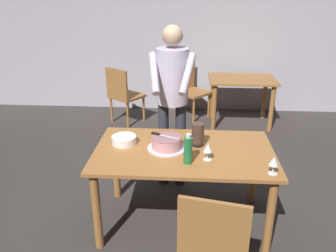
{
  "coord_description": "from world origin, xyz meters",
  "views": [
    {
      "loc": [
        0.04,
        -2.64,
        2.07
      ],
      "look_at": [
        -0.15,
        0.17,
        0.9
      ],
      "focal_mm": 36.57,
      "sensor_mm": 36.0,
      "label": 1
    }
  ],
  "objects_px": {
    "cake_knife": "(160,135)",
    "background_table": "(241,89)",
    "person_cutting_cake": "(172,91)",
    "plate_stack": "(124,140)",
    "water_bottle": "(188,150)",
    "hurricane_lamp": "(198,134)",
    "chair_near_side": "(214,242)",
    "main_dining_table": "(184,161)",
    "background_chair_1": "(190,88)",
    "background_chair_0": "(123,93)",
    "wine_glass_near": "(208,148)",
    "cake_on_platter": "(167,143)",
    "wine_glass_far": "(274,162)"
  },
  "relations": [
    {
      "from": "cake_knife",
      "to": "background_table",
      "type": "bearing_deg",
      "value": 67.0
    },
    {
      "from": "cake_knife",
      "to": "person_cutting_cake",
      "type": "relative_size",
      "value": 0.15
    },
    {
      "from": "plate_stack",
      "to": "water_bottle",
      "type": "height_order",
      "value": "water_bottle"
    },
    {
      "from": "hurricane_lamp",
      "to": "chair_near_side",
      "type": "distance_m",
      "value": 1.0
    },
    {
      "from": "main_dining_table",
      "to": "background_chair_1",
      "type": "distance_m",
      "value": 2.78
    },
    {
      "from": "background_chair_0",
      "to": "cake_knife",
      "type": "bearing_deg",
      "value": -71.71
    },
    {
      "from": "wine_glass_near",
      "to": "hurricane_lamp",
      "type": "bearing_deg",
      "value": 106.63
    },
    {
      "from": "cake_on_platter",
      "to": "background_chair_1",
      "type": "relative_size",
      "value": 0.38
    },
    {
      "from": "hurricane_lamp",
      "to": "wine_glass_far",
      "type": "bearing_deg",
      "value": -38.88
    },
    {
      "from": "wine_glass_far",
      "to": "hurricane_lamp",
      "type": "relative_size",
      "value": 0.69
    },
    {
      "from": "cake_knife",
      "to": "person_cutting_cake",
      "type": "xyz_separation_m",
      "value": [
        0.07,
        0.61,
        0.21
      ]
    },
    {
      "from": "main_dining_table",
      "to": "chair_near_side",
      "type": "xyz_separation_m",
      "value": [
        0.22,
        -0.83,
        -0.15
      ]
    },
    {
      "from": "wine_glass_near",
      "to": "background_table",
      "type": "height_order",
      "value": "wine_glass_near"
    },
    {
      "from": "cake_knife",
      "to": "background_chair_0",
      "type": "xyz_separation_m",
      "value": [
        -0.78,
        2.37,
        -0.37
      ]
    },
    {
      "from": "wine_glass_far",
      "to": "background_table",
      "type": "bearing_deg",
      "value": 86.86
    },
    {
      "from": "wine_glass_far",
      "to": "chair_near_side",
      "type": "bearing_deg",
      "value": -133.29
    },
    {
      "from": "background_table",
      "to": "background_chair_1",
      "type": "distance_m",
      "value": 0.84
    },
    {
      "from": "wine_glass_far",
      "to": "person_cutting_cake",
      "type": "relative_size",
      "value": 0.08
    },
    {
      "from": "person_cutting_cake",
      "to": "cake_on_platter",
      "type": "bearing_deg",
      "value": -90.79
    },
    {
      "from": "cake_knife",
      "to": "chair_near_side",
      "type": "height_order",
      "value": "chair_near_side"
    },
    {
      "from": "water_bottle",
      "to": "hurricane_lamp",
      "type": "bearing_deg",
      "value": 75.73
    },
    {
      "from": "wine_glass_near",
      "to": "background_table",
      "type": "distance_m",
      "value": 2.76
    },
    {
      "from": "main_dining_table",
      "to": "background_table",
      "type": "bearing_deg",
      "value": 71.67
    },
    {
      "from": "cake_knife",
      "to": "wine_glass_near",
      "type": "height_order",
      "value": "wine_glass_near"
    },
    {
      "from": "main_dining_table",
      "to": "person_cutting_cake",
      "type": "xyz_separation_m",
      "value": [
        -0.14,
        0.66,
        0.43
      ]
    },
    {
      "from": "wine_glass_near",
      "to": "cake_knife",
      "type": "bearing_deg",
      "value": 152.76
    },
    {
      "from": "background_chair_1",
      "to": "main_dining_table",
      "type": "bearing_deg",
      "value": -90.88
    },
    {
      "from": "hurricane_lamp",
      "to": "chair_near_side",
      "type": "xyz_separation_m",
      "value": [
        0.11,
        -0.93,
        -0.37
      ]
    },
    {
      "from": "main_dining_table",
      "to": "background_table",
      "type": "xyz_separation_m",
      "value": [
        0.83,
        2.51,
        -0.06
      ]
    },
    {
      "from": "cake_on_platter",
      "to": "water_bottle",
      "type": "height_order",
      "value": "water_bottle"
    },
    {
      "from": "wine_glass_near",
      "to": "person_cutting_cake",
      "type": "xyz_separation_m",
      "value": [
        -0.33,
        0.82,
        0.22
      ]
    },
    {
      "from": "person_cutting_cake",
      "to": "chair_near_side",
      "type": "xyz_separation_m",
      "value": [
        0.36,
        -1.49,
        -0.58
      ]
    },
    {
      "from": "cake_on_platter",
      "to": "background_chair_1",
      "type": "distance_m",
      "value": 2.78
    },
    {
      "from": "cake_on_platter",
      "to": "wine_glass_far",
      "type": "xyz_separation_m",
      "value": [
        0.82,
        -0.37,
        0.05
      ]
    },
    {
      "from": "wine_glass_far",
      "to": "hurricane_lamp",
      "type": "distance_m",
      "value": 0.72
    },
    {
      "from": "water_bottle",
      "to": "person_cutting_cake",
      "type": "height_order",
      "value": "person_cutting_cake"
    },
    {
      "from": "cake_knife",
      "to": "wine_glass_far",
      "type": "height_order",
      "value": "wine_glass_far"
    },
    {
      "from": "plate_stack",
      "to": "hurricane_lamp",
      "type": "distance_m",
      "value": 0.66
    },
    {
      "from": "cake_knife",
      "to": "plate_stack",
      "type": "height_order",
      "value": "cake_knife"
    },
    {
      "from": "wine_glass_near",
      "to": "chair_near_side",
      "type": "distance_m",
      "value": 0.76
    },
    {
      "from": "wine_glass_far",
      "to": "background_chair_1",
      "type": "height_order",
      "value": "background_chair_1"
    },
    {
      "from": "chair_near_side",
      "to": "hurricane_lamp",
      "type": "bearing_deg",
      "value": 96.6
    },
    {
      "from": "person_cutting_cake",
      "to": "background_chair_0",
      "type": "relative_size",
      "value": 1.91
    },
    {
      "from": "chair_near_side",
      "to": "background_chair_0",
      "type": "distance_m",
      "value": 3.47
    },
    {
      "from": "wine_glass_near",
      "to": "background_chair_1",
      "type": "distance_m",
      "value": 2.96
    },
    {
      "from": "wine_glass_far",
      "to": "background_chair_0",
      "type": "xyz_separation_m",
      "value": [
        -1.67,
        2.77,
        -0.36
      ]
    },
    {
      "from": "main_dining_table",
      "to": "hurricane_lamp",
      "type": "distance_m",
      "value": 0.27
    },
    {
      "from": "hurricane_lamp",
      "to": "background_table",
      "type": "xyz_separation_m",
      "value": [
        0.71,
        2.41,
        -0.28
      ]
    },
    {
      "from": "main_dining_table",
      "to": "person_cutting_cake",
      "type": "height_order",
      "value": "person_cutting_cake"
    },
    {
      "from": "cake_knife",
      "to": "hurricane_lamp",
      "type": "height_order",
      "value": "hurricane_lamp"
    }
  ]
}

